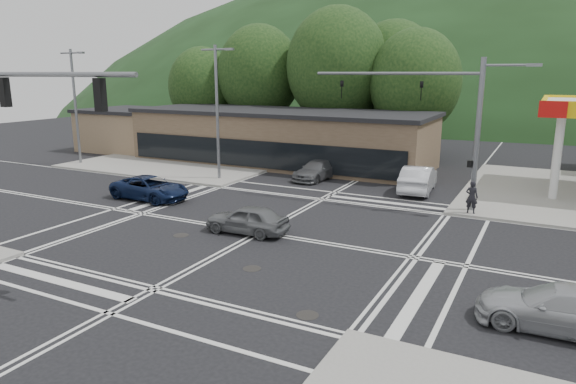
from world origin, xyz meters
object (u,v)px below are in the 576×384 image
at_px(car_grey_center, 247,219).
at_px(car_silver_east, 562,309).
at_px(car_queue_b, 384,164).
at_px(pedestrian, 472,197).
at_px(car_northbound, 317,170).
at_px(car_blue_west, 150,188).
at_px(car_queue_a, 418,179).

xyz_separation_m(car_grey_center, car_silver_east, (12.85, -3.70, 0.01)).
xyz_separation_m(car_queue_b, pedestrian, (7.26, -8.66, 0.23)).
xyz_separation_m(car_queue_b, car_northbound, (-3.61, -3.84, -0.11)).
distance_m(car_grey_center, pedestrian, 11.73).
bearing_deg(car_northbound, car_blue_west, -116.36).
distance_m(car_queue_b, pedestrian, 11.30).
relative_size(car_silver_east, car_northbound, 1.03).
distance_m(car_blue_west, car_silver_east, 22.32).
xyz_separation_m(car_queue_a, pedestrian, (3.74, -4.23, 0.18)).
bearing_deg(car_northbound, car_grey_center, -73.64).
bearing_deg(car_blue_west, car_queue_a, -53.41).
bearing_deg(car_northbound, car_silver_east, -40.64).
bearing_deg(car_queue_b, car_northbound, 41.95).
relative_size(car_blue_west, car_grey_center, 1.25).
height_order(car_blue_west, car_silver_east, car_silver_east).
bearing_deg(car_grey_center, car_queue_b, 172.38).
bearing_deg(car_queue_a, car_grey_center, 62.44).
height_order(car_silver_east, car_queue_b, car_queue_b).
bearing_deg(car_queue_b, car_queue_a, 123.60).
bearing_deg(car_blue_west, car_queue_b, -33.78).
height_order(car_blue_west, car_grey_center, car_blue_west).
bearing_deg(car_queue_b, pedestrian, 125.15).
bearing_deg(car_queue_b, car_silver_east, 114.58).
distance_m(car_blue_west, car_queue_a, 16.26).
relative_size(car_queue_a, car_northbound, 1.11).
distance_m(car_silver_east, car_northbound, 22.15).
distance_m(car_queue_a, car_northbound, 7.15).
height_order(car_grey_center, pedestrian, pedestrian).
relative_size(car_grey_center, car_silver_east, 0.84).
height_order(car_queue_a, pedestrian, pedestrian).
relative_size(car_silver_east, pedestrian, 2.74).
relative_size(car_northbound, pedestrian, 2.66).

